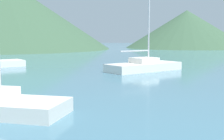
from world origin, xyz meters
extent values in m
cube|color=white|center=(4.18, 24.20, 0.29)|extent=(6.08, 4.85, 0.57)
cube|color=white|center=(4.18, 24.20, 0.77)|extent=(2.26, 2.17, 0.40)
cylinder|color=#BCBCC1|center=(4.55, 24.43, 4.00)|extent=(0.12, 0.12, 6.85)
cylinder|color=#BCBCC1|center=(3.43, 23.74, 1.47)|extent=(2.29, 1.46, 0.10)
cone|color=#38563D|center=(-15.69, 65.66, 6.96)|extent=(41.94, 41.94, 13.92)
cone|color=#38563D|center=(22.43, 68.20, 4.05)|extent=(26.28, 26.28, 8.09)
camera|label=1|loc=(-0.34, 1.93, 2.52)|focal=50.00mm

